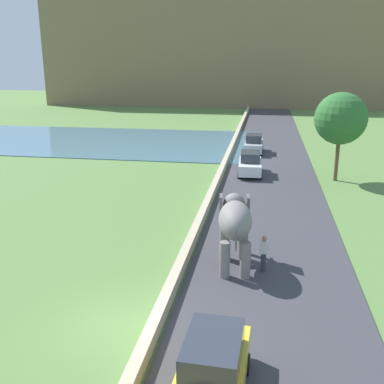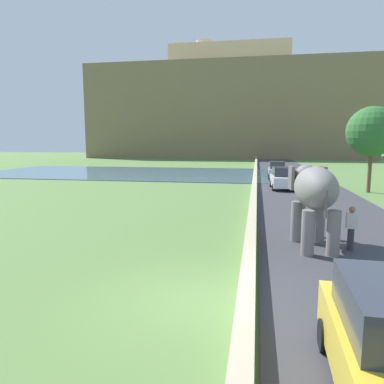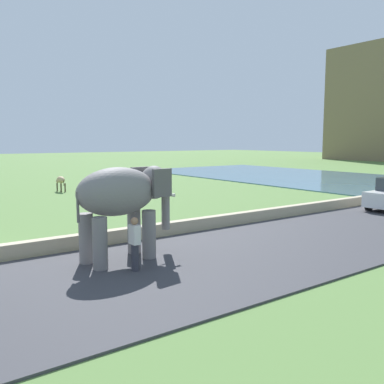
{
  "view_description": "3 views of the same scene",
  "coord_description": "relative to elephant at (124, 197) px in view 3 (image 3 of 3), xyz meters",
  "views": [
    {
      "loc": [
        4.52,
        -12.62,
        8.7
      ],
      "look_at": [
        0.76,
        10.02,
        1.85
      ],
      "focal_mm": 41.79,
      "sensor_mm": 36.0,
      "label": 1
    },
    {
      "loc": [
        1.36,
        -8.11,
        3.87
      ],
      "look_at": [
        -1.72,
        8.83,
        1.43
      ],
      "focal_mm": 33.47,
      "sensor_mm": 36.0,
      "label": 2
    },
    {
      "loc": [
        15.14,
        -0.61,
        3.81
      ],
      "look_at": [
        -0.9,
        10.95,
        1.35
      ],
      "focal_mm": 39.18,
      "sensor_mm": 36.0,
      "label": 3
    }
  ],
  "objects": [
    {
      "name": "barrier_wall",
      "position": [
        -2.2,
        12.79,
        -1.77
      ],
      "size": [
        0.4,
        110.0,
        0.54
      ],
      "primitive_type": "cube",
      "color": "tan",
      "rests_on": "ground"
    },
    {
      "name": "lake",
      "position": [
        -17.4,
        28.59,
        -2.0
      ],
      "size": [
        36.0,
        18.0,
        0.08
      ],
      "primitive_type": "cube",
      "color": "slate",
      "rests_on": "ground"
    },
    {
      "name": "elephant",
      "position": [
        0.0,
        0.0,
        0.0
      ],
      "size": [
        1.68,
        3.54,
        2.99
      ],
      "color": "slate",
      "rests_on": "ground"
    },
    {
      "name": "person_beside_elephant",
      "position": [
        1.27,
        -0.3,
        -1.16
      ],
      "size": [
        0.36,
        0.22,
        1.63
      ],
      "color": "#33333D",
      "rests_on": "ground"
    },
    {
      "name": "cow_tan",
      "position": [
        -19.0,
        4.32,
        -1.2
      ],
      "size": [
        1.4,
        0.49,
        1.15
      ],
      "color": "tan",
      "rests_on": "ground"
    }
  ]
}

